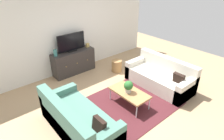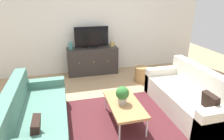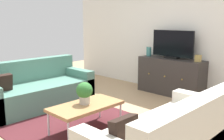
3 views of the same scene
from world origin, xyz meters
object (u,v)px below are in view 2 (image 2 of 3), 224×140
Objects in this scene: couch_right_side at (190,97)px; coffee_table at (124,105)px; flat_screen_tv at (92,37)px; couch_left_side at (33,120)px; potted_plant at (122,94)px; glass_vase at (71,46)px; wicker_basket at (141,74)px; tv_console at (93,61)px; mantel_clock at (112,44)px.

couch_right_side is 1.37m from coffee_table.
coffee_table is 2.55m from flat_screen_tv.
couch_right_side is at bearing 2.47° from coffee_table.
couch_left_side is 6.23× the size of potted_plant.
glass_vase is (-0.58, -0.02, -0.19)m from flat_screen_tv.
potted_plant is (-0.04, 0.01, 0.20)m from coffee_table.
couch_right_side is 1.44m from potted_plant.
couch_right_side is 4.91× the size of wicker_basket.
flat_screen_tv is (-0.12, 2.45, 0.48)m from potted_plant.
tv_console is at bearing -90.00° from flat_screen_tv.
potted_plant is 0.22× the size of tv_console.
wicker_basket is (2.48, 1.51, -0.08)m from couch_left_side.
potted_plant is 2.39× the size of mantel_clock.
flat_screen_tv is at bearing 92.81° from potted_plant.
coffee_table is (-1.37, -0.06, 0.08)m from couch_right_side.
mantel_clock reaches higher than couch_left_side.
couch_right_side is 3.23m from glass_vase.
couch_left_side is at bearing -107.96° from glass_vase.
flat_screen_tv is (0.00, 0.02, 0.67)m from tv_console.
couch_right_side is at bearing 2.08° from potted_plant.
tv_console is (1.35, 2.37, 0.10)m from couch_left_side.
mantel_clock is at bearing 111.75° from couch_right_side.
couch_right_side is at bearing -57.26° from tv_console.
potted_plant reaches higher than coffee_table.
flat_screen_tv is 2.35× the size of wicker_basket.
coffee_table is at bearing -177.53° from couch_right_side.
coffee_table is at bearing -121.89° from wicker_basket.
coffee_table is 2.59m from glass_vase.
potted_plant is 2.48m from mantel_clock.
glass_vase is at bearing 131.57° from couch_right_side.
couch_left_side is at bearing -119.39° from flat_screen_tv.
flat_screen_tv is 4.68× the size of glass_vase.
coffee_table is 1.85m from wicker_basket.
mantel_clock is (0.46, 2.43, 0.26)m from potted_plant.
glass_vase is 1.16m from mantel_clock.
couch_right_side is 2.61m from mantel_clock.
mantel_clock is 1.20m from wicker_basket.
couch_left_side is at bearing -148.71° from wicker_basket.
tv_console is 0.75m from glass_vase.
tv_console is at bearing 60.40° from couch_left_side.
potted_plant is 1.57× the size of glass_vase.
potted_plant is at bearing -73.92° from glass_vase.
couch_right_side is 2.94m from flat_screen_tv.
coffee_table is at bearing -99.86° from mantel_clock.
glass_vase is 2.03m from wicker_basket.
wicker_basket is at bearing -26.94° from glass_vase.
coffee_table is at bearing -73.19° from glass_vase.
glass_vase is (-0.58, 0.00, 0.48)m from tv_console.
tv_console reaches higher than potted_plant.
couch_right_side is 2.82m from tv_console.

